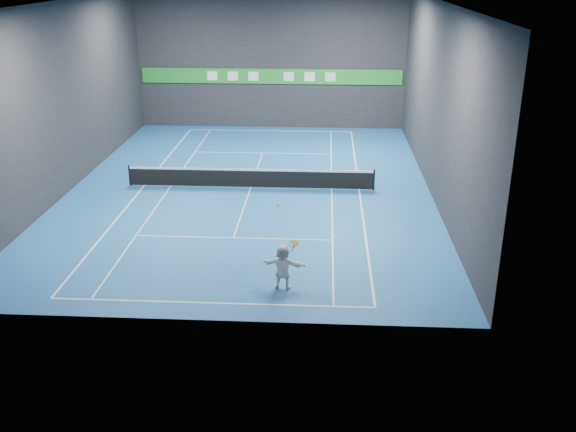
# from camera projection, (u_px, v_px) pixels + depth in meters

# --- Properties ---
(ground) EXTENTS (26.00, 26.00, 0.00)m
(ground) POSITION_uv_depth(u_px,v_px,m) (251.00, 188.00, 32.55)
(ground) COLOR #1B5995
(ground) RESTS_ON ground
(ceiling) EXTENTS (26.00, 26.00, 0.00)m
(ceiling) POSITION_uv_depth(u_px,v_px,m) (246.00, 1.00, 29.24)
(ceiling) COLOR black
(ceiling) RESTS_ON ground
(wall_back) EXTENTS (18.00, 0.10, 9.00)m
(wall_back) POSITION_uv_depth(u_px,v_px,m) (271.00, 61.00, 42.96)
(wall_back) COLOR #262628
(wall_back) RESTS_ON ground
(wall_front) EXTENTS (18.00, 0.10, 9.00)m
(wall_front) POSITION_uv_depth(u_px,v_px,m) (198.00, 187.00, 18.82)
(wall_front) COLOR #262628
(wall_front) RESTS_ON ground
(wall_left) EXTENTS (0.10, 26.00, 9.00)m
(wall_left) POSITION_uv_depth(u_px,v_px,m) (66.00, 97.00, 31.38)
(wall_left) COLOR #262628
(wall_left) RESTS_ON ground
(wall_right) EXTENTS (0.10, 26.00, 9.00)m
(wall_right) POSITION_uv_depth(u_px,v_px,m) (437.00, 102.00, 30.41)
(wall_right) COLOR #262628
(wall_right) RESTS_ON ground
(baseline_near) EXTENTS (10.98, 0.08, 0.01)m
(baseline_near) POSITION_uv_depth(u_px,v_px,m) (211.00, 303.00, 21.51)
(baseline_near) COLOR white
(baseline_near) RESTS_ON ground
(baseline_far) EXTENTS (10.98, 0.08, 0.01)m
(baseline_far) POSITION_uv_depth(u_px,v_px,m) (270.00, 131.00, 43.58)
(baseline_far) COLOR white
(baseline_far) RESTS_ON ground
(sideline_doubles_left) EXTENTS (0.08, 23.78, 0.01)m
(sideline_doubles_left) POSITION_uv_depth(u_px,v_px,m) (144.00, 186.00, 32.84)
(sideline_doubles_left) COLOR white
(sideline_doubles_left) RESTS_ON ground
(sideline_doubles_right) EXTENTS (0.08, 23.78, 0.01)m
(sideline_doubles_right) POSITION_uv_depth(u_px,v_px,m) (359.00, 190.00, 32.25)
(sideline_doubles_right) COLOR white
(sideline_doubles_right) RESTS_ON ground
(sideline_singles_left) EXTENTS (0.06, 23.78, 0.01)m
(sideline_singles_left) POSITION_uv_depth(u_px,v_px,m) (171.00, 186.00, 32.77)
(sideline_singles_left) COLOR white
(sideline_singles_left) RESTS_ON ground
(sideline_singles_right) EXTENTS (0.06, 23.78, 0.01)m
(sideline_singles_right) POSITION_uv_depth(u_px,v_px,m) (332.00, 189.00, 32.32)
(sideline_singles_right) COLOR white
(sideline_singles_right) RESTS_ON ground
(service_line_near) EXTENTS (8.23, 0.06, 0.01)m
(service_line_near) POSITION_uv_depth(u_px,v_px,m) (233.00, 238.00, 26.60)
(service_line_near) COLOR white
(service_line_near) RESTS_ON ground
(service_line_far) EXTENTS (8.23, 0.06, 0.01)m
(service_line_far) POSITION_uv_depth(u_px,v_px,m) (263.00, 153.00, 38.49)
(service_line_far) COLOR white
(service_line_far) RESTS_ON ground
(center_service_line) EXTENTS (0.06, 12.80, 0.01)m
(center_service_line) POSITION_uv_depth(u_px,v_px,m) (251.00, 188.00, 32.55)
(center_service_line) COLOR white
(center_service_line) RESTS_ON ground
(player) EXTENTS (1.59, 0.74, 1.65)m
(player) POSITION_uv_depth(u_px,v_px,m) (283.00, 267.00, 22.20)
(player) COLOR white
(player) RESTS_ON ground
(tennis_ball) EXTENTS (0.07, 0.07, 0.07)m
(tennis_ball) POSITION_uv_depth(u_px,v_px,m) (278.00, 205.00, 21.49)
(tennis_ball) COLOR #B0DF25
(tennis_ball) RESTS_ON player
(tennis_net) EXTENTS (12.50, 0.10, 1.07)m
(tennis_net) POSITION_uv_depth(u_px,v_px,m) (250.00, 178.00, 32.35)
(tennis_net) COLOR black
(tennis_net) RESTS_ON ground
(sponsor_banner) EXTENTS (17.64, 0.11, 1.00)m
(sponsor_banner) POSITION_uv_depth(u_px,v_px,m) (271.00, 76.00, 43.27)
(sponsor_banner) COLOR green
(sponsor_banner) RESTS_ON wall_back
(tennis_racket) EXTENTS (0.47, 0.40, 0.50)m
(tennis_racket) POSITION_uv_depth(u_px,v_px,m) (293.00, 245.00, 21.93)
(tennis_racket) COLOR red
(tennis_racket) RESTS_ON player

